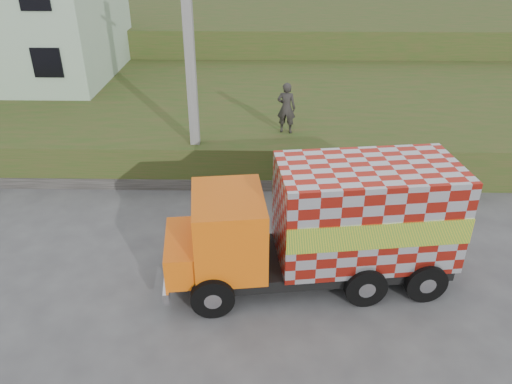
{
  "coord_description": "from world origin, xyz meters",
  "views": [
    {
      "loc": [
        1.38,
        -11.08,
        8.25
      ],
      "look_at": [
        1.13,
        1.54,
        1.3
      ],
      "focal_mm": 35.0,
      "sensor_mm": 36.0,
      "label": 1
    }
  ],
  "objects_px": {
    "pedestrian": "(286,108)",
    "utility_pole": "(191,68)",
    "cow": "(189,260)",
    "cargo_truck": "(326,224)"
  },
  "relations": [
    {
      "from": "cargo_truck",
      "to": "cow",
      "type": "xyz_separation_m",
      "value": [
        -3.45,
        -0.1,
        -1.05
      ]
    },
    {
      "from": "utility_pole",
      "to": "pedestrian",
      "type": "relative_size",
      "value": 4.42
    },
    {
      "from": "pedestrian",
      "to": "utility_pole",
      "type": "bearing_deg",
      "value": 31.85
    },
    {
      "from": "cow",
      "to": "pedestrian",
      "type": "bearing_deg",
      "value": 64.71
    },
    {
      "from": "cargo_truck",
      "to": "pedestrian",
      "type": "height_order",
      "value": "pedestrian"
    },
    {
      "from": "utility_pole",
      "to": "pedestrian",
      "type": "xyz_separation_m",
      "value": [
        3.11,
        1.07,
        -1.67
      ]
    },
    {
      "from": "cargo_truck",
      "to": "cow",
      "type": "bearing_deg",
      "value": 174.34
    },
    {
      "from": "cargo_truck",
      "to": "cow",
      "type": "distance_m",
      "value": 3.61
    },
    {
      "from": "utility_pole",
      "to": "cow",
      "type": "height_order",
      "value": "utility_pole"
    },
    {
      "from": "utility_pole",
      "to": "cow",
      "type": "distance_m",
      "value": 6.44
    }
  ]
}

